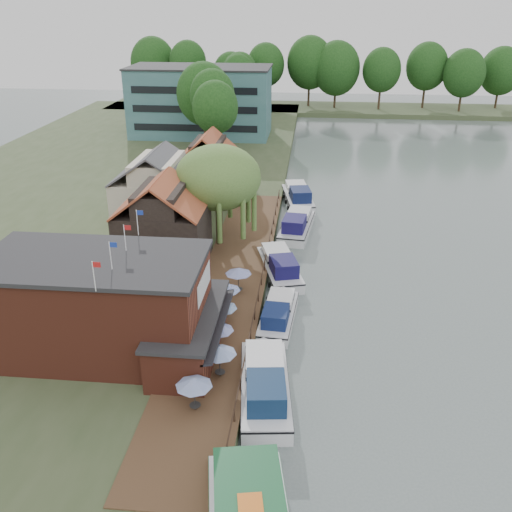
{
  "coord_description": "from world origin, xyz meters",
  "views": [
    {
      "loc": [
        -1.26,
        -34.92,
        24.46
      ],
      "look_at": [
        -6.0,
        12.0,
        3.0
      ],
      "focal_mm": 40.0,
      "sensor_mm": 36.0,
      "label": 1
    }
  ],
  "objects_px": {
    "umbrella_0": "(194,394)",
    "cruiser_2": "(280,263)",
    "cruiser_1": "(278,311)",
    "umbrella_4": "(227,297)",
    "umbrella_3": "(222,315)",
    "cottage_b": "(159,188)",
    "cottage_c": "(209,167)",
    "umbrella_5": "(238,280)",
    "cruiser_0": "(265,380)",
    "cruiser_3": "(297,222)",
    "umbrella_2": "(219,338)",
    "hotel_block": "(201,101)",
    "cruiser_4": "(298,194)",
    "pub": "(125,306)",
    "swan": "(240,478)",
    "umbrella_1": "(220,362)",
    "willow": "(218,196)",
    "cottage_a": "(163,221)"
  },
  "relations": [
    {
      "from": "hotel_block",
      "to": "cruiser_1",
      "type": "height_order",
      "value": "hotel_block"
    },
    {
      "from": "umbrella_4",
      "to": "cruiser_1",
      "type": "relative_size",
      "value": 0.26
    },
    {
      "from": "hotel_block",
      "to": "umbrella_5",
      "type": "relative_size",
      "value": 10.69
    },
    {
      "from": "willow",
      "to": "umbrella_4",
      "type": "bearing_deg",
      "value": -78.53
    },
    {
      "from": "cottage_b",
      "to": "umbrella_1",
      "type": "height_order",
      "value": "cottage_b"
    },
    {
      "from": "umbrella_0",
      "to": "umbrella_5",
      "type": "bearing_deg",
      "value": 87.41
    },
    {
      "from": "cottage_a",
      "to": "umbrella_2",
      "type": "height_order",
      "value": "cottage_a"
    },
    {
      "from": "pub",
      "to": "willow",
      "type": "bearing_deg",
      "value": 80.07
    },
    {
      "from": "cruiser_0",
      "to": "swan",
      "type": "xyz_separation_m",
      "value": [
        -0.73,
        -7.49,
        -1.12
      ]
    },
    {
      "from": "cottage_c",
      "to": "willow",
      "type": "xyz_separation_m",
      "value": [
        3.5,
        -14.0,
        0.96
      ]
    },
    {
      "from": "cottage_c",
      "to": "cruiser_0",
      "type": "distance_m",
      "value": 38.67
    },
    {
      "from": "pub",
      "to": "cottage_c",
      "type": "distance_m",
      "value": 34.01
    },
    {
      "from": "hotel_block",
      "to": "umbrella_0",
      "type": "relative_size",
      "value": 10.69
    },
    {
      "from": "umbrella_5",
      "to": "cruiser_2",
      "type": "bearing_deg",
      "value": 62.43
    },
    {
      "from": "umbrella_5",
      "to": "cruiser_0",
      "type": "relative_size",
      "value": 0.22
    },
    {
      "from": "umbrella_5",
      "to": "swan",
      "type": "bearing_deg",
      "value": -82.44
    },
    {
      "from": "cottage_b",
      "to": "umbrella_4",
      "type": "height_order",
      "value": "cottage_b"
    },
    {
      "from": "umbrella_0",
      "to": "cruiser_2",
      "type": "height_order",
      "value": "umbrella_0"
    },
    {
      "from": "pub",
      "to": "cottage_a",
      "type": "relative_size",
      "value": 2.33
    },
    {
      "from": "umbrella_1",
      "to": "umbrella_2",
      "type": "relative_size",
      "value": 1.0
    },
    {
      "from": "cruiser_1",
      "to": "umbrella_4",
      "type": "bearing_deg",
      "value": -172.49
    },
    {
      "from": "cruiser_3",
      "to": "umbrella_1",
      "type": "bearing_deg",
      "value": -91.48
    },
    {
      "from": "umbrella_4",
      "to": "umbrella_3",
      "type": "bearing_deg",
      "value": -88.16
    },
    {
      "from": "pub",
      "to": "cruiser_4",
      "type": "height_order",
      "value": "pub"
    },
    {
      "from": "umbrella_4",
      "to": "cruiser_2",
      "type": "xyz_separation_m",
      "value": [
        3.74,
        9.12,
        -1.05
      ]
    },
    {
      "from": "umbrella_5",
      "to": "swan",
      "type": "xyz_separation_m",
      "value": [
        2.65,
        -19.96,
        -2.07
      ]
    },
    {
      "from": "cottage_a",
      "to": "cruiser_1",
      "type": "height_order",
      "value": "cottage_a"
    },
    {
      "from": "cottage_b",
      "to": "cruiser_3",
      "type": "relative_size",
      "value": 0.92
    },
    {
      "from": "cottage_b",
      "to": "umbrella_0",
      "type": "bearing_deg",
      "value": -71.98
    },
    {
      "from": "pub",
      "to": "cottage_b",
      "type": "relative_size",
      "value": 2.08
    },
    {
      "from": "umbrella_1",
      "to": "umbrella_5",
      "type": "bearing_deg",
      "value": 91.4
    },
    {
      "from": "hotel_block",
      "to": "cruiser_4",
      "type": "bearing_deg",
      "value": -61.04
    },
    {
      "from": "cottage_b",
      "to": "cottage_c",
      "type": "relative_size",
      "value": 1.13
    },
    {
      "from": "umbrella_2",
      "to": "cruiser_0",
      "type": "xyz_separation_m",
      "value": [
        3.6,
        -3.31,
        -0.95
      ]
    },
    {
      "from": "cruiser_0",
      "to": "cruiser_3",
      "type": "bearing_deg",
      "value": 81.34
    },
    {
      "from": "cruiser_3",
      "to": "umbrella_2",
      "type": "bearing_deg",
      "value": -93.47
    },
    {
      "from": "umbrella_0",
      "to": "cottage_c",
      "type": "bearing_deg",
      "value": 98.69
    },
    {
      "from": "willow",
      "to": "cruiser_2",
      "type": "relative_size",
      "value": 1.02
    },
    {
      "from": "umbrella_4",
      "to": "cottage_c",
      "type": "bearing_deg",
      "value": 102.78
    },
    {
      "from": "umbrella_0",
      "to": "umbrella_2",
      "type": "distance_m",
      "value": 6.44
    },
    {
      "from": "pub",
      "to": "umbrella_4",
      "type": "xyz_separation_m",
      "value": [
        6.27,
        6.33,
        -2.36
      ]
    },
    {
      "from": "cruiser_4",
      "to": "pub",
      "type": "bearing_deg",
      "value": -117.1
    },
    {
      "from": "umbrella_0",
      "to": "cruiser_2",
      "type": "distance_m",
      "value": 22.02
    },
    {
      "from": "cruiser_1",
      "to": "pub",
      "type": "bearing_deg",
      "value": -143.7
    },
    {
      "from": "umbrella_5",
      "to": "cottage_b",
      "type": "bearing_deg",
      "value": 124.8
    },
    {
      "from": "umbrella_0",
      "to": "umbrella_3",
      "type": "bearing_deg",
      "value": 88.67
    },
    {
      "from": "hotel_block",
      "to": "umbrella_5",
      "type": "distance_m",
      "value": 63.56
    },
    {
      "from": "cottage_c",
      "to": "umbrella_5",
      "type": "relative_size",
      "value": 3.58
    },
    {
      "from": "umbrella_5",
      "to": "cruiser_4",
      "type": "relative_size",
      "value": 0.22
    },
    {
      "from": "hotel_block",
      "to": "cruiser_0",
      "type": "distance_m",
      "value": 76.52
    }
  ]
}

